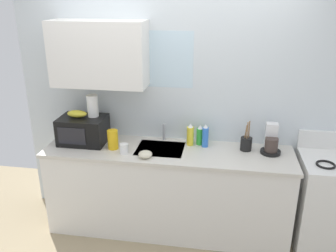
{
  "coord_description": "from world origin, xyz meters",
  "views": [
    {
      "loc": [
        0.5,
        -3.11,
        2.36
      ],
      "look_at": [
        0.0,
        0.0,
        1.15
      ],
      "focal_mm": 38.0,
      "sensor_mm": 36.0,
      "label": 1
    }
  ],
  "objects_px": {
    "dish_soap_bottle_yellow": "(190,135)",
    "dish_soap_bottle_green": "(200,135)",
    "dish_soap_bottle_blue": "(205,136)",
    "utensil_crock": "(246,143)",
    "paper_towel_roll": "(93,106)",
    "small_bowl": "(145,154)",
    "stove_range": "(329,203)",
    "microwave": "(83,130)",
    "coffee_maker": "(271,142)",
    "mug_white": "(124,149)",
    "banana_bunch": "(77,114)",
    "cereal_canister": "(113,139)"
  },
  "relations": [
    {
      "from": "dish_soap_bottle_yellow",
      "to": "dish_soap_bottle_green",
      "type": "height_order",
      "value": "dish_soap_bottle_yellow"
    },
    {
      "from": "dish_soap_bottle_blue",
      "to": "dish_soap_bottle_green",
      "type": "bearing_deg",
      "value": 137.94
    },
    {
      "from": "dish_soap_bottle_yellow",
      "to": "utensil_crock",
      "type": "relative_size",
      "value": 0.75
    },
    {
      "from": "paper_towel_roll",
      "to": "dish_soap_bottle_green",
      "type": "bearing_deg",
      "value": 4.81
    },
    {
      "from": "small_bowl",
      "to": "stove_range",
      "type": "bearing_deg",
      "value": 6.68
    },
    {
      "from": "microwave",
      "to": "dish_soap_bottle_yellow",
      "type": "bearing_deg",
      "value": 5.89
    },
    {
      "from": "coffee_maker",
      "to": "dish_soap_bottle_green",
      "type": "bearing_deg",
      "value": 173.16
    },
    {
      "from": "dish_soap_bottle_yellow",
      "to": "mug_white",
      "type": "distance_m",
      "value": 0.67
    },
    {
      "from": "coffee_maker",
      "to": "utensil_crock",
      "type": "height_order",
      "value": "utensil_crock"
    },
    {
      "from": "banana_bunch",
      "to": "dish_soap_bottle_green",
      "type": "distance_m",
      "value": 1.25
    },
    {
      "from": "cereal_canister",
      "to": "dish_soap_bottle_yellow",
      "type": "bearing_deg",
      "value": 15.88
    },
    {
      "from": "stove_range",
      "to": "banana_bunch",
      "type": "xyz_separation_m",
      "value": [
        -2.49,
        0.05,
        0.75
      ]
    },
    {
      "from": "coffee_maker",
      "to": "small_bowl",
      "type": "distance_m",
      "value": 1.2
    },
    {
      "from": "utensil_crock",
      "to": "small_bowl",
      "type": "bearing_deg",
      "value": -161.01
    },
    {
      "from": "utensil_crock",
      "to": "small_bowl",
      "type": "distance_m",
      "value": 0.98
    },
    {
      "from": "dish_soap_bottle_yellow",
      "to": "coffee_maker",
      "type": "bearing_deg",
      "value": -3.77
    },
    {
      "from": "microwave",
      "to": "cereal_canister",
      "type": "distance_m",
      "value": 0.36
    },
    {
      "from": "dish_soap_bottle_blue",
      "to": "cereal_canister",
      "type": "relative_size",
      "value": 1.23
    },
    {
      "from": "paper_towel_roll",
      "to": "dish_soap_bottle_blue",
      "type": "relative_size",
      "value": 0.93
    },
    {
      "from": "dish_soap_bottle_green",
      "to": "banana_bunch",
      "type": "bearing_deg",
      "value": -173.46
    },
    {
      "from": "coffee_maker",
      "to": "banana_bunch",
      "type": "bearing_deg",
      "value": -178.25
    },
    {
      "from": "dish_soap_bottle_green",
      "to": "dish_soap_bottle_blue",
      "type": "distance_m",
      "value": 0.08
    },
    {
      "from": "stove_range",
      "to": "mug_white",
      "type": "height_order",
      "value": "stove_range"
    },
    {
      "from": "cereal_canister",
      "to": "dish_soap_bottle_blue",
      "type": "bearing_deg",
      "value": 12.08
    },
    {
      "from": "microwave",
      "to": "dish_soap_bottle_yellow",
      "type": "xyz_separation_m",
      "value": [
        1.08,
        0.11,
        -0.03
      ]
    },
    {
      "from": "coffee_maker",
      "to": "dish_soap_bottle_blue",
      "type": "bearing_deg",
      "value": 177.11
    },
    {
      "from": "stove_range",
      "to": "utensil_crock",
      "type": "bearing_deg",
      "value": 171.83
    },
    {
      "from": "microwave",
      "to": "banana_bunch",
      "type": "bearing_deg",
      "value": 178.2
    },
    {
      "from": "cereal_canister",
      "to": "utensil_crock",
      "type": "bearing_deg",
      "value": 7.52
    },
    {
      "from": "microwave",
      "to": "banana_bunch",
      "type": "xyz_separation_m",
      "value": [
        -0.05,
        0.0,
        0.17
      ]
    },
    {
      "from": "banana_bunch",
      "to": "utensil_crock",
      "type": "xyz_separation_m",
      "value": [
        1.68,
        0.07,
        -0.23
      ]
    },
    {
      "from": "dish_soap_bottle_yellow",
      "to": "mug_white",
      "type": "bearing_deg",
      "value": -153.46
    },
    {
      "from": "stove_range",
      "to": "mug_white",
      "type": "relative_size",
      "value": 11.37
    },
    {
      "from": "microwave",
      "to": "coffee_maker",
      "type": "height_order",
      "value": "coffee_maker"
    },
    {
      "from": "mug_white",
      "to": "utensil_crock",
      "type": "bearing_deg",
      "value": 12.74
    },
    {
      "from": "paper_towel_roll",
      "to": "banana_bunch",
      "type": "bearing_deg",
      "value": -161.57
    },
    {
      "from": "microwave",
      "to": "banana_bunch",
      "type": "distance_m",
      "value": 0.18
    },
    {
      "from": "dish_soap_bottle_blue",
      "to": "paper_towel_roll",
      "type": "bearing_deg",
      "value": -177.97
    },
    {
      "from": "coffee_maker",
      "to": "dish_soap_bottle_blue",
      "type": "xyz_separation_m",
      "value": [
        -0.63,
        0.03,
        0.01
      ]
    },
    {
      "from": "coffee_maker",
      "to": "mug_white",
      "type": "bearing_deg",
      "value": -169.79
    },
    {
      "from": "utensil_crock",
      "to": "banana_bunch",
      "type": "bearing_deg",
      "value": -177.62
    },
    {
      "from": "dish_soap_bottle_yellow",
      "to": "dish_soap_bottle_blue",
      "type": "relative_size",
      "value": 0.95
    },
    {
      "from": "stove_range",
      "to": "dish_soap_bottle_green",
      "type": "relative_size",
      "value": 5.31
    },
    {
      "from": "coffee_maker",
      "to": "dish_soap_bottle_blue",
      "type": "height_order",
      "value": "coffee_maker"
    },
    {
      "from": "banana_bunch",
      "to": "dish_soap_bottle_blue",
      "type": "bearing_deg",
      "value": 4.03
    },
    {
      "from": "paper_towel_roll",
      "to": "dish_soap_bottle_green",
      "type": "xyz_separation_m",
      "value": [
        1.07,
        0.09,
        -0.29
      ]
    },
    {
      "from": "mug_white",
      "to": "small_bowl",
      "type": "xyz_separation_m",
      "value": [
        0.22,
        -0.06,
        -0.02
      ]
    },
    {
      "from": "stove_range",
      "to": "banana_bunch",
      "type": "distance_m",
      "value": 2.6
    },
    {
      "from": "microwave",
      "to": "dish_soap_bottle_yellow",
      "type": "relative_size",
      "value": 2.05
    },
    {
      "from": "paper_towel_roll",
      "to": "small_bowl",
      "type": "relative_size",
      "value": 1.69
    }
  ]
}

